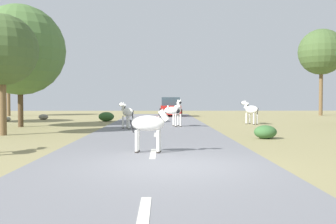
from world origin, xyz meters
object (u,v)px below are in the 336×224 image
(tree_0, at_px, (321,52))
(bush_1, at_px, (106,117))
(tree_2, at_px, (20,50))
(bush_0, at_px, (265,132))
(zebra_1, at_px, (127,112))
(zebra_3, at_px, (151,124))
(rock_0, at_px, (8,119))
(rock_1, at_px, (43,117))
(tree_6, at_px, (2,50))
(zebra_0, at_px, (177,110))
(car_0, at_px, (170,107))
(zebra_2, at_px, (251,110))
(tree_3, at_px, (8,68))

(tree_0, xyz_separation_m, bush_1, (-19.81, -9.90, -5.92))
(tree_2, bearing_deg, bush_0, -29.36)
(tree_0, relative_size, bush_0, 9.24)
(zebra_1, distance_m, bush_1, 8.07)
(zebra_3, bearing_deg, bush_1, -160.49)
(rock_0, xyz_separation_m, rock_1, (1.88, 2.38, 0.05))
(tree_6, bearing_deg, rock_1, 99.51)
(zebra_1, xyz_separation_m, bush_1, (-2.21, 7.74, -0.57))
(zebra_0, relative_size, tree_6, 0.31)
(rock_1, bearing_deg, zebra_0, -40.29)
(zebra_0, distance_m, bush_0, 7.26)
(car_0, distance_m, bush_1, 9.15)
(zebra_3, xyz_separation_m, bush_0, (4.55, 4.39, -0.61))
(car_0, bearing_deg, zebra_2, -66.66)
(zebra_2, distance_m, rock_0, 17.33)
(tree_6, relative_size, rock_0, 11.64)
(tree_3, bearing_deg, tree_0, 1.60)
(zebra_1, bearing_deg, zebra_0, -5.13)
(tree_3, height_order, rock_1, tree_3)
(zebra_2, height_order, tree_6, tree_6)
(zebra_1, height_order, car_0, car_0)
(bush_1, bearing_deg, zebra_3, -77.70)
(tree_2, distance_m, bush_1, 8.14)
(zebra_3, distance_m, bush_1, 17.44)
(zebra_2, xyz_separation_m, tree_2, (-13.93, -2.06, 3.53))
(zebra_1, bearing_deg, tree_0, 11.07)
(zebra_1, relative_size, tree_0, 0.17)
(zebra_2, height_order, zebra_3, zebra_2)
(zebra_2, height_order, rock_1, zebra_2)
(tree_2, distance_m, tree_3, 16.04)
(tree_6, bearing_deg, zebra_0, 30.44)
(zebra_1, distance_m, bush_0, 7.82)
(tree_0, distance_m, tree_2, 28.64)
(car_0, distance_m, tree_6, 20.50)
(rock_1, bearing_deg, tree_2, -82.09)
(zebra_0, distance_m, rock_0, 13.67)
(car_0, bearing_deg, tree_0, 8.24)
(tree_2, relative_size, tree_3, 1.09)
(zebra_3, bearing_deg, tree_0, 156.36)
(zebra_2, height_order, tree_0, tree_0)
(tree_2, bearing_deg, zebra_2, 8.41)
(car_0, xyz_separation_m, bush_1, (-4.86, -7.74, -0.51))
(tree_2, bearing_deg, rock_1, 97.91)
(zebra_3, relative_size, bush_0, 1.61)
(zebra_3, height_order, tree_2, tree_2)
(zebra_0, relative_size, zebra_3, 1.13)
(zebra_1, distance_m, rock_0, 12.22)
(zebra_1, bearing_deg, zebra_2, -5.17)
(zebra_0, xyz_separation_m, rock_1, (-10.23, 8.67, -0.78))
(rock_1, bearing_deg, rock_0, -128.26)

